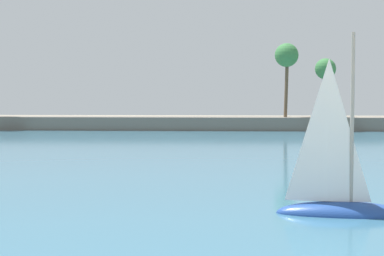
# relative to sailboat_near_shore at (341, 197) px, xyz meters

# --- Properties ---
(sea) EXTENTS (220.00, 109.31, 0.06)m
(sea) POSITION_rel_sailboat_near_shore_xyz_m (-7.89, 43.86, -0.75)
(sea) COLOR #386B84
(sea) RESTS_ON ground
(palm_headland) EXTENTS (103.40, 6.12, 13.22)m
(palm_headland) POSITION_rel_sailboat_near_shore_xyz_m (-4.44, 58.44, 1.93)
(palm_headland) COLOR slate
(palm_headland) RESTS_ON ground
(sailboat_near_shore) EXTENTS (5.65, 2.23, 7.98)m
(sailboat_near_shore) POSITION_rel_sailboat_near_shore_xyz_m (0.00, 0.00, 0.00)
(sailboat_near_shore) COLOR #234793
(sailboat_near_shore) RESTS_ON sea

